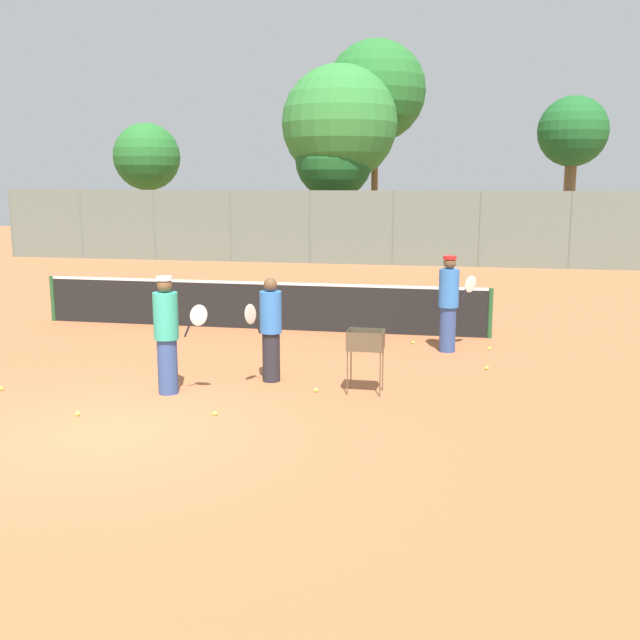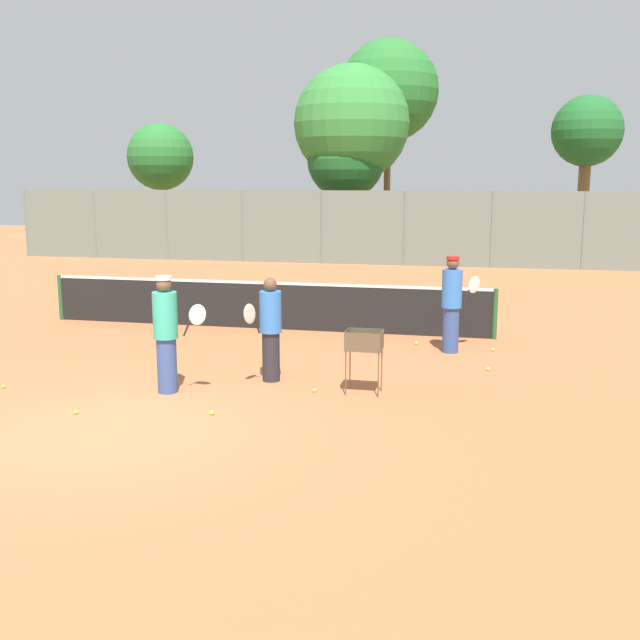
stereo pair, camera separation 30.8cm
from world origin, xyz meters
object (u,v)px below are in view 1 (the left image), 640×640
at_px(player_red_cap, 167,334).
at_px(ball_cart, 365,345).
at_px(player_white_outfit, 449,302).
at_px(parked_car, 559,246).
at_px(tennis_net, 259,304).
at_px(player_yellow_shirt, 271,329).

distance_m(player_red_cap, ball_cart, 3.09).
bearing_deg(player_white_outfit, parked_car, 34.01).
height_order(player_red_cap, ball_cart, player_red_cap).
bearing_deg(player_red_cap, parked_car, 74.14).
height_order(tennis_net, ball_cart, tennis_net).
distance_m(player_white_outfit, player_yellow_shirt, 3.96).
distance_m(player_red_cap, player_yellow_shirt, 1.72).
height_order(tennis_net, parked_car, parked_car).
bearing_deg(tennis_net, player_red_cap, -89.67).
relative_size(player_red_cap, parked_car, 0.44).
bearing_deg(parked_car, ball_cart, -103.98).
xyz_separation_m(tennis_net, player_white_outfit, (4.23, -1.43, 0.41)).
bearing_deg(player_yellow_shirt, player_white_outfit, 155.86).
xyz_separation_m(player_red_cap, ball_cart, (3.01, 0.63, -0.19)).
relative_size(player_red_cap, player_yellow_shirt, 1.07).
xyz_separation_m(player_white_outfit, ball_cart, (-1.18, -3.18, -0.20)).
relative_size(tennis_net, player_yellow_shirt, 5.90).
bearing_deg(parked_car, player_yellow_shirt, -108.52).
height_order(player_yellow_shirt, parked_car, player_yellow_shirt).
xyz_separation_m(tennis_net, player_yellow_shirt, (1.42, -4.23, 0.33)).
bearing_deg(player_white_outfit, player_red_cap, 179.01).
xyz_separation_m(player_yellow_shirt, ball_cart, (1.63, -0.39, -0.13)).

